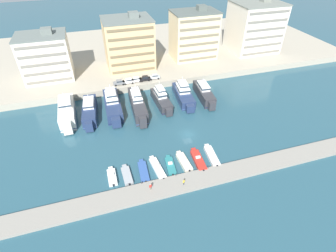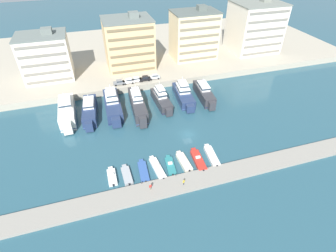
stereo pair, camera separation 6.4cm
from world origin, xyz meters
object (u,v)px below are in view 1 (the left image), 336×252
(motorboat_white_far_left, at_px, (112,177))
(motorboat_grey_left, at_px, (127,175))
(yacht_navy_mid_left, at_px, (113,104))
(motorboat_red_mid_right, at_px, (198,160))
(pedestrian_mid_deck, at_px, (184,182))
(motorboat_white_right, at_px, (212,156))
(car_white_left, at_px, (129,81))
(car_black_center_left, at_px, (145,78))
(motorboat_cream_center_right, at_px, (184,162))
(yacht_navy_center_right, at_px, (184,94))
(yacht_charcoal_center, at_px, (161,99))
(motorboat_blue_mid_left, at_px, (143,171))
(car_silver_center, at_px, (154,76))
(yacht_ivory_far_left, at_px, (67,111))
(yacht_charcoal_center_left, at_px, (138,104))
(yacht_navy_left, at_px, (90,111))
(motorboat_teal_center, at_px, (170,165))
(car_grey_far_left, at_px, (119,82))
(car_white_mid_left, at_px, (136,79))
(pedestrian_near_edge, at_px, (151,186))
(motorboat_white_center_left, at_px, (157,168))
(yacht_charcoal_mid_right, at_px, (204,93))

(motorboat_white_far_left, relative_size, motorboat_grey_left, 0.90)
(yacht_navy_mid_left, distance_m, motorboat_red_mid_right, 34.82)
(motorboat_white_far_left, xyz_separation_m, pedestrian_mid_deck, (15.47, -7.48, 1.19))
(motorboat_grey_left, xyz_separation_m, motorboat_white_right, (22.28, 0.10, 0.09))
(car_white_left, height_order, car_black_center_left, same)
(motorboat_grey_left, bearing_deg, motorboat_cream_center_right, 0.41)
(yacht_navy_mid_left, distance_m, yacht_navy_center_right, 24.33)
(yacht_charcoal_center, relative_size, car_black_center_left, 3.84)
(motorboat_blue_mid_left, bearing_deg, motorboat_cream_center_right, -0.11)
(motorboat_grey_left, relative_size, motorboat_blue_mid_left, 0.87)
(car_silver_center, bearing_deg, pedestrian_mid_deck, -97.19)
(motorboat_grey_left, height_order, motorboat_white_right, motorboat_white_right)
(motorboat_cream_center_right, bearing_deg, pedestrian_mid_deck, -110.13)
(yacht_ivory_far_left, bearing_deg, motorboat_grey_left, -65.86)
(yacht_charcoal_center_left, relative_size, motorboat_white_far_left, 3.33)
(yacht_charcoal_center_left, relative_size, yacht_charcoal_center, 1.27)
(yacht_navy_left, bearing_deg, yacht_charcoal_center, 0.01)
(motorboat_teal_center, bearing_deg, motorboat_grey_left, 179.86)
(motorboat_white_right, distance_m, car_grey_far_left, 45.57)
(motorboat_cream_center_right, relative_size, car_white_mid_left, 1.83)
(motorboat_grey_left, distance_m, car_white_mid_left, 44.10)
(motorboat_teal_center, height_order, motorboat_cream_center_right, motorboat_cream_center_right)
(yacht_navy_left, height_order, car_white_mid_left, yacht_navy_left)
(yacht_navy_center_right, bearing_deg, pedestrian_near_edge, -120.11)
(yacht_charcoal_center, distance_m, motorboat_white_far_left, 34.77)
(pedestrian_near_edge, bearing_deg, pedestrian_mid_deck, -6.22)
(motorboat_red_mid_right, xyz_separation_m, car_silver_center, (-0.08, 43.11, 2.89))
(motorboat_white_far_left, distance_m, motorboat_grey_left, 3.50)
(motorboat_grey_left, bearing_deg, car_white_mid_left, 75.26)
(motorboat_grey_left, relative_size, motorboat_white_center_left, 0.79)
(motorboat_red_mid_right, bearing_deg, motorboat_cream_center_right, 173.94)
(motorboat_cream_center_right, bearing_deg, motorboat_white_center_left, 179.54)
(motorboat_white_far_left, bearing_deg, yacht_navy_left, 96.24)
(car_white_mid_left, bearing_deg, yacht_ivory_far_left, -152.28)
(yacht_navy_left, xyz_separation_m, motorboat_white_center_left, (14.19, -28.51, -1.59))
(motorboat_cream_center_right, xyz_separation_m, car_black_center_left, (-0.04, 42.33, 2.81))
(motorboat_teal_center, relative_size, car_grey_far_left, 1.72)
(motorboat_cream_center_right, relative_size, pedestrian_mid_deck, 4.75)
(motorboat_blue_mid_left, distance_m, pedestrian_mid_deck, 10.70)
(yacht_charcoal_center, bearing_deg, car_black_center_left, 99.51)
(motorboat_teal_center, distance_m, motorboat_cream_center_right, 3.63)
(motorboat_white_center_left, relative_size, motorboat_white_right, 1.01)
(motorboat_red_mid_right, bearing_deg, yacht_charcoal_center, 92.96)
(motorboat_blue_mid_left, bearing_deg, pedestrian_near_edge, -87.39)
(yacht_charcoal_mid_right, relative_size, car_white_left, 4.23)
(yacht_charcoal_mid_right, height_order, motorboat_cream_center_right, yacht_charcoal_mid_right)
(yacht_navy_left, relative_size, motorboat_white_far_left, 2.92)
(yacht_charcoal_center_left, bearing_deg, pedestrian_near_edge, -97.07)
(pedestrian_mid_deck, bearing_deg, motorboat_blue_mid_left, 138.06)
(yacht_charcoal_center, distance_m, car_white_mid_left, 15.05)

